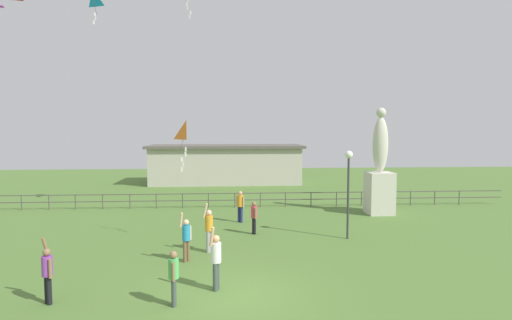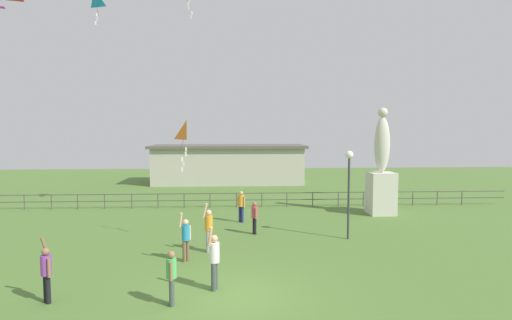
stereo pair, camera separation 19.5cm
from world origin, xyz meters
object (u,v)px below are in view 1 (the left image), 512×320
Objects in this scene: person_3 at (209,227)px; kite_3 at (186,133)px; lamppost at (348,174)px; person_0 at (47,271)px; person_1 at (186,237)px; person_4 at (254,215)px; statue_monument at (380,177)px; person_2 at (216,258)px; person_6 at (174,274)px; person_5 at (240,204)px.

kite_3 is (-1.04, 1.61, 3.84)m from person_3.
person_0 is at bearing -149.16° from lamppost.
person_0 is 0.85× the size of kite_3.
person_3 is (4.39, 4.72, 0.07)m from person_0.
person_1 is 1.22× the size of person_4.
statue_monument reaches higher than person_3.
person_2 is at bearing -130.26° from statue_monument.
lamppost reaches higher than person_6.
person_5 is 10.60m from person_6.
person_4 is at bearing 53.85° from person_3.
person_1 is 1.20× the size of person_6.
lamppost is 12.55m from person_0.
kite_3 reaches higher than person_2.
person_2 is 1.21× the size of person_5.
person_4 is 0.92× the size of person_5.
person_2 is (4.80, 0.71, 0.07)m from person_0.
person_6 is at bearing -130.95° from statue_monument.
person_2 is at bearing -66.89° from person_1.
statue_monument reaches higher than person_6.
person_6 is 7.79m from kite_3.
lamppost is 2.12× the size of person_0.
person_6 is at bearing -5.82° from person_0.
person_2 is 1.31× the size of person_4.
person_2 is at bearing 42.72° from person_6.
person_5 is at bearing 83.79° from person_2.
person_5 is 1.07× the size of person_6.
person_4 is at bearing 20.54° from kite_3.
person_0 is 1.22× the size of person_4.
person_6 is at bearing -109.44° from person_4.
statue_monument is at bearing 49.74° from person_2.
statue_monument is 8.87m from person_4.
person_4 is (-4.23, 1.13, -2.08)m from lamppost.
person_3 is at bearing -126.15° from person_4.
lamppost is 2.12× the size of person_1.
statue_monument is 1.55× the size of lamppost.
kite_3 reaches higher than person_0.
kite_3 is (-10.75, -5.36, 2.69)m from statue_monument.
person_6 is at bearing -89.37° from person_1.
person_0 is (-14.10, -11.69, -1.22)m from statue_monument.
person_6 is at bearing -101.86° from person_5.
person_0 is 8.16m from kite_3.
person_3 is 3.41m from person_4.
person_6 reaches higher than person_4.
person_4 is at bearing -151.29° from statue_monument.
person_1 is 3.08m from person_2.
person_3 reaches higher than person_6.
lamppost is 1.98× the size of person_3.
person_4 is (2.01, 2.75, -0.13)m from person_3.
person_0 is 6.44m from person_3.
kite_3 reaches higher than person_6.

